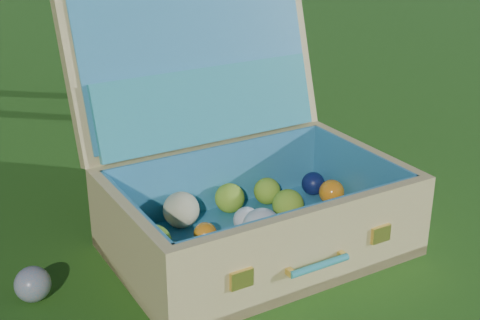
{
  "coord_description": "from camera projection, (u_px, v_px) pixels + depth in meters",
  "views": [
    {
      "loc": [
        -0.75,
        -1.33,
        0.76
      ],
      "look_at": [
        -0.1,
        -0.11,
        0.19
      ],
      "focal_mm": 50.0,
      "sensor_mm": 36.0,
      "label": 1
    }
  ],
  "objects": [
    {
      "name": "suitcase",
      "position": [
        234.0,
        169.0,
        1.5
      ],
      "size": [
        0.65,
        0.61,
        0.58
      ],
      "rotation": [
        0.0,
        0.0,
        0.04
      ],
      "color": "tan",
      "rests_on": "ground"
    },
    {
      "name": "stray_ball",
      "position": [
        33.0,
        284.0,
        1.31
      ],
      "size": [
        0.07,
        0.07,
        0.07
      ],
      "primitive_type": "sphere",
      "color": "teal",
      "rests_on": "ground"
    },
    {
      "name": "ground",
      "position": [
        254.0,
        206.0,
        1.7
      ],
      "size": [
        60.0,
        60.0,
        0.0
      ],
      "primitive_type": "plane",
      "color": "#215114",
      "rests_on": "ground"
    }
  ]
}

